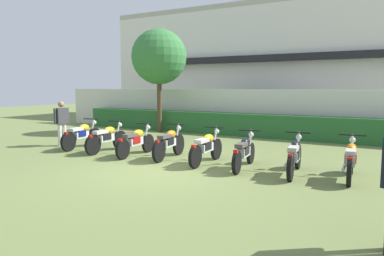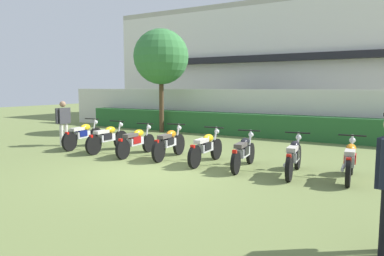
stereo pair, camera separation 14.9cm
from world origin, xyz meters
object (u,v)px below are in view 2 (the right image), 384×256
(tree_near_inspector, at_px, (161,57))
(motorcycle_in_row_6, at_px, (294,156))
(motorcycle_in_row_4, at_px, (206,147))
(inspector_person, at_px, (63,120))
(parked_car, at_px, (250,109))
(motorcycle_in_row_0, at_px, (83,135))
(motorcycle_in_row_3, at_px, (169,143))
(motorcycle_in_row_5, at_px, (243,152))
(motorcycle_in_row_1, at_px, (107,138))
(motorcycle_in_row_2, at_px, (136,141))
(motorcycle_in_row_7, at_px, (350,160))

(tree_near_inspector, xyz_separation_m, motorcycle_in_row_6, (7.52, -5.21, -2.95))
(motorcycle_in_row_4, bearing_deg, inspector_person, 86.38)
(parked_car, bearing_deg, motorcycle_in_row_0, -98.09)
(parked_car, distance_m, motorcycle_in_row_3, 8.78)
(parked_car, height_order, motorcycle_in_row_5, parked_car)
(motorcycle_in_row_3, xyz_separation_m, motorcycle_in_row_5, (2.38, -0.15, -0.02))
(parked_car, relative_size, motorcycle_in_row_5, 2.47)
(parked_car, distance_m, inspector_person, 9.34)
(motorcycle_in_row_3, bearing_deg, inspector_person, 83.35)
(motorcycle_in_row_4, distance_m, motorcycle_in_row_6, 2.39)
(motorcycle_in_row_3, bearing_deg, motorcycle_in_row_1, 86.80)
(parked_car, bearing_deg, motorcycle_in_row_4, -67.58)
(parked_car, height_order, motorcycle_in_row_2, parked_car)
(motorcycle_in_row_2, relative_size, motorcycle_in_row_7, 1.01)
(motorcycle_in_row_1, relative_size, motorcycle_in_row_6, 0.96)
(motorcycle_in_row_1, height_order, motorcycle_in_row_4, motorcycle_in_row_1)
(parked_car, xyz_separation_m, tree_near_inspector, (-2.84, -3.65, 2.47))
(motorcycle_in_row_2, relative_size, motorcycle_in_row_6, 0.97)
(tree_near_inspector, relative_size, motorcycle_in_row_5, 2.45)
(motorcycle_in_row_1, bearing_deg, motorcycle_in_row_5, -91.81)
(parked_car, xyz_separation_m, inspector_person, (-3.51, -8.66, -0.02))
(motorcycle_in_row_0, distance_m, motorcycle_in_row_1, 1.22)
(motorcycle_in_row_3, height_order, motorcycle_in_row_4, motorcycle_in_row_3)
(motorcycle_in_row_1, height_order, motorcycle_in_row_3, motorcycle_in_row_3)
(motorcycle_in_row_2, xyz_separation_m, motorcycle_in_row_3, (1.10, 0.15, 0.02))
(motorcycle_in_row_4, relative_size, motorcycle_in_row_7, 1.03)
(parked_car, bearing_deg, tree_near_inspector, -120.03)
(motorcycle_in_row_4, height_order, inspector_person, inspector_person)
(motorcycle_in_row_0, height_order, motorcycle_in_row_5, motorcycle_in_row_0)
(motorcycle_in_row_3, bearing_deg, motorcycle_in_row_6, -98.50)
(motorcycle_in_row_2, xyz_separation_m, motorcycle_in_row_5, (3.48, 0.00, -0.00))
(motorcycle_in_row_7, bearing_deg, motorcycle_in_row_2, 86.49)
(motorcycle_in_row_2, bearing_deg, motorcycle_in_row_5, -93.35)
(parked_car, relative_size, motorcycle_in_row_1, 2.50)
(motorcycle_in_row_5, relative_size, inspector_person, 1.21)
(motorcycle_in_row_4, height_order, motorcycle_in_row_5, motorcycle_in_row_4)
(motorcycle_in_row_2, height_order, inspector_person, inspector_person)
(tree_near_inspector, relative_size, motorcycle_in_row_2, 2.47)
(parked_car, xyz_separation_m, motorcycle_in_row_0, (-2.49, -8.72, -0.48))
(motorcycle_in_row_1, bearing_deg, inspector_person, 84.47)
(tree_near_inspector, xyz_separation_m, motorcycle_in_row_7, (8.73, -5.07, -2.95))
(motorcycle_in_row_6, bearing_deg, motorcycle_in_row_3, 80.54)
(motorcycle_in_row_5, bearing_deg, motorcycle_in_row_7, -93.88)
(motorcycle_in_row_1, height_order, motorcycle_in_row_5, motorcycle_in_row_1)
(parked_car, height_order, motorcycle_in_row_3, parked_car)
(motorcycle_in_row_1, distance_m, motorcycle_in_row_3, 2.30)
(motorcycle_in_row_6, height_order, inspector_person, inspector_person)
(motorcycle_in_row_6, bearing_deg, motorcycle_in_row_0, 81.84)
(parked_car, height_order, motorcycle_in_row_4, parked_car)
(motorcycle_in_row_5, xyz_separation_m, inspector_person, (-6.91, 0.19, 0.48))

